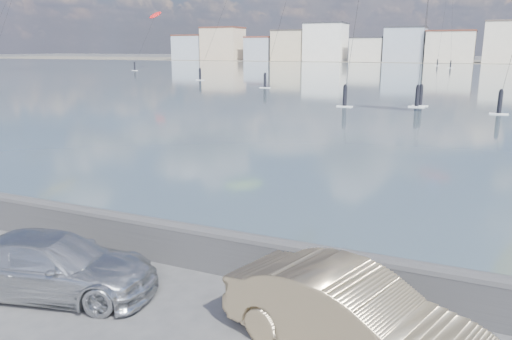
{
  "coord_description": "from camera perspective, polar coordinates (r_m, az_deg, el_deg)",
  "views": [
    {
      "loc": [
        5.85,
        -6.74,
        5.09
      ],
      "look_at": [
        1.0,
        4.0,
        2.2
      ],
      "focal_mm": 35.0,
      "sensor_mm": 36.0,
      "label": 1
    }
  ],
  "objects": [
    {
      "name": "bay_water",
      "position": [
        98.55,
        21.17,
        9.93
      ],
      "size": [
        500.0,
        177.0,
        0.0
      ],
      "primitive_type": "cube",
      "color": "#3D545A",
      "rests_on": "ground"
    },
    {
      "name": "ground",
      "position": [
        10.28,
        -15.03,
        -16.44
      ],
      "size": [
        700.0,
        700.0,
        0.0
      ],
      "primitive_type": "plane",
      "color": "#333335",
      "rests_on": "ground"
    },
    {
      "name": "kitesurfer_14",
      "position": [
        133.2,
        -11.46,
        16.86
      ],
      "size": [
        6.47,
        18.39,
        14.56
      ],
      "color": "red",
      "rests_on": "ground"
    },
    {
      "name": "seawall",
      "position": [
        11.99,
        -7.0,
        -8.43
      ],
      "size": [
        400.0,
        0.36,
        1.08
      ],
      "color": "#28282B",
      "rests_on": "ground"
    },
    {
      "name": "far_shore_strip",
      "position": [
        206.89,
        23.12,
        11.31
      ],
      "size": [
        500.0,
        60.0,
        0.0
      ],
      "primitive_type": "cube",
      "color": "#4C473D",
      "rests_on": "ground"
    },
    {
      "name": "car_silver",
      "position": [
        11.51,
        -22.2,
        -10.03
      ],
      "size": [
        4.75,
        2.87,
        1.29
      ],
      "primitive_type": "imported",
      "rotation": [
        0.0,
        0.0,
        1.83
      ],
      "color": "#B4B7BD",
      "rests_on": "ground"
    },
    {
      "name": "far_buildings",
      "position": [
        192.8,
        23.56,
        12.96
      ],
      "size": [
        240.79,
        13.26,
        14.6
      ],
      "color": "#9EA8B7",
      "rests_on": "ground"
    },
    {
      "name": "car_champagne",
      "position": [
        8.82,
        10.75,
        -16.03
      ],
      "size": [
        4.77,
        2.8,
        1.49
      ],
      "primitive_type": "imported",
      "rotation": [
        0.0,
        0.0,
        1.28
      ],
      "color": "tan",
      "rests_on": "ground"
    }
  ]
}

